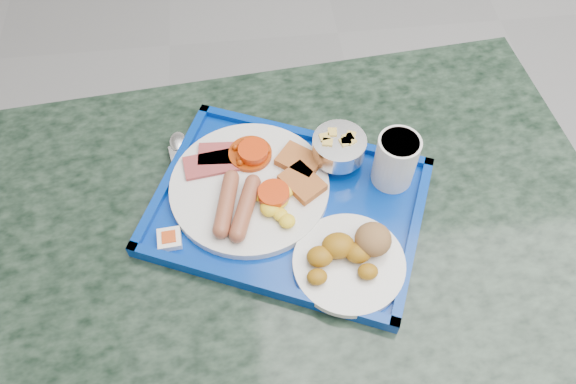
{
  "coord_description": "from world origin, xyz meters",
  "views": [
    {
      "loc": [
        -1.06,
        -0.41,
        1.5
      ],
      "look_at": [
        -1.01,
        0.1,
        0.74
      ],
      "focal_mm": 35.0,
      "sensor_mm": 36.0,
      "label": 1
    }
  ],
  "objects_px": {
    "tray": "(288,207)",
    "main_plate": "(253,186)",
    "table": "(288,272)",
    "bread_plate": "(351,256)",
    "juice_cup": "(396,159)",
    "fruit_bowl": "(339,147)"
  },
  "relations": [
    {
      "from": "tray",
      "to": "main_plate",
      "type": "xyz_separation_m",
      "value": [
        -0.06,
        0.04,
        0.02
      ]
    },
    {
      "from": "table",
      "to": "main_plate",
      "type": "xyz_separation_m",
      "value": [
        -0.05,
        0.07,
        0.21
      ]
    },
    {
      "from": "table",
      "to": "tray",
      "type": "relative_size",
      "value": 2.18
    },
    {
      "from": "bread_plate",
      "to": "juice_cup",
      "type": "distance_m",
      "value": 0.19
    },
    {
      "from": "table",
      "to": "tray",
      "type": "distance_m",
      "value": 0.19
    },
    {
      "from": "table",
      "to": "main_plate",
      "type": "distance_m",
      "value": 0.22
    },
    {
      "from": "bread_plate",
      "to": "main_plate",
      "type": "bearing_deg",
      "value": 132.72
    },
    {
      "from": "fruit_bowl",
      "to": "main_plate",
      "type": "bearing_deg",
      "value": -164.08
    },
    {
      "from": "tray",
      "to": "fruit_bowl",
      "type": "bearing_deg",
      "value": 39.77
    },
    {
      "from": "tray",
      "to": "juice_cup",
      "type": "relative_size",
      "value": 5.35
    },
    {
      "from": "fruit_bowl",
      "to": "juice_cup",
      "type": "xyz_separation_m",
      "value": [
        0.09,
        -0.04,
        0.01
      ]
    },
    {
      "from": "fruit_bowl",
      "to": "juice_cup",
      "type": "distance_m",
      "value": 0.1
    },
    {
      "from": "table",
      "to": "bread_plate",
      "type": "bearing_deg",
      "value": -42.98
    },
    {
      "from": "bread_plate",
      "to": "juice_cup",
      "type": "xyz_separation_m",
      "value": [
        0.1,
        0.15,
        0.04
      ]
    },
    {
      "from": "tray",
      "to": "juice_cup",
      "type": "xyz_separation_m",
      "value": [
        0.19,
        0.04,
        0.06
      ]
    },
    {
      "from": "main_plate",
      "to": "bread_plate",
      "type": "bearing_deg",
      "value": -47.28
    },
    {
      "from": "tray",
      "to": "fruit_bowl",
      "type": "height_order",
      "value": "fruit_bowl"
    },
    {
      "from": "table",
      "to": "juice_cup",
      "type": "relative_size",
      "value": 11.69
    },
    {
      "from": "main_plate",
      "to": "fruit_bowl",
      "type": "xyz_separation_m",
      "value": [
        0.15,
        0.04,
        0.03
      ]
    },
    {
      "from": "tray",
      "to": "juice_cup",
      "type": "bearing_deg",
      "value": 11.22
    },
    {
      "from": "table",
      "to": "fruit_bowl",
      "type": "relative_size",
      "value": 12.57
    },
    {
      "from": "fruit_bowl",
      "to": "juice_cup",
      "type": "relative_size",
      "value": 0.93
    }
  ]
}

